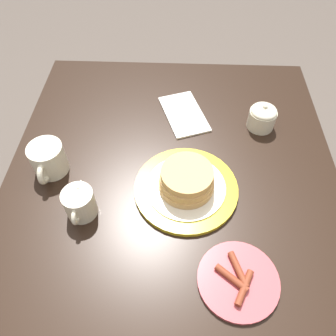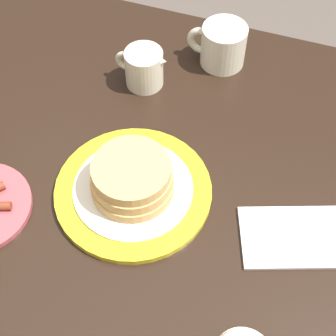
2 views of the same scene
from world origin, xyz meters
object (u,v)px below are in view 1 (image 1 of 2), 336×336
at_px(sugar_bowl, 262,117).
at_px(napkin, 184,114).
at_px(pancake_plate, 186,184).
at_px(side_plate_bacon, 238,280).
at_px(coffee_mug, 48,159).
at_px(creamer_pitcher, 80,203).

xyz_separation_m(sugar_bowl, napkin, (-0.04, -0.22, -0.03)).
relative_size(pancake_plate, side_plate_bacon, 1.52).
bearing_deg(pancake_plate, coffee_mug, -98.10).
bearing_deg(pancake_plate, side_plate_bacon, 25.87).
distance_m(coffee_mug, sugar_bowl, 0.59).
distance_m(side_plate_bacon, coffee_mug, 0.53).
relative_size(side_plate_bacon, creamer_pitcher, 1.59).
distance_m(pancake_plate, coffee_mug, 0.35).
bearing_deg(creamer_pitcher, side_plate_bacon, 66.65).
bearing_deg(pancake_plate, creamer_pitcher, -73.69).
distance_m(coffee_mug, napkin, 0.41).
relative_size(side_plate_bacon, sugar_bowl, 2.11).
bearing_deg(pancake_plate, napkin, -178.37).
bearing_deg(napkin, side_plate_bacon, 13.15).
bearing_deg(coffee_mug, creamer_pitcher, 40.84).
xyz_separation_m(side_plate_bacon, coffee_mug, (-0.27, -0.46, 0.04)).
bearing_deg(creamer_pitcher, napkin, 145.60).
height_order(pancake_plate, creamer_pitcher, creamer_pitcher).
relative_size(creamer_pitcher, napkin, 0.51).
height_order(side_plate_bacon, creamer_pitcher, creamer_pitcher).
bearing_deg(napkin, coffee_mug, -56.69).
distance_m(side_plate_bacon, sugar_bowl, 0.47).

